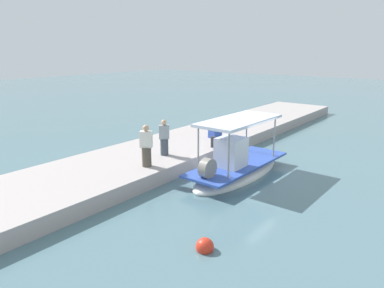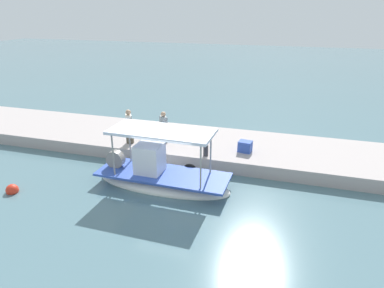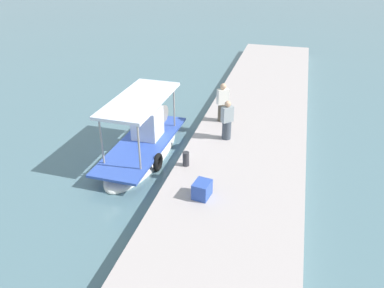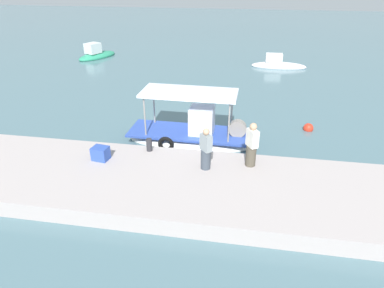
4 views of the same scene
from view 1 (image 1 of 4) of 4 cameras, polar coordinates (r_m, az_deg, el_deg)
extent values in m
plane|color=slate|center=(16.15, 8.36, -4.78)|extent=(120.00, 120.00, 0.00)
cube|color=#AEA29F|center=(18.44, -3.33, -1.10)|extent=(36.00, 4.66, 0.63)
ellipsoid|color=white|center=(15.92, 7.34, -4.78)|extent=(5.99, 2.07, 0.83)
cube|color=#3352B0|center=(15.77, 7.40, -3.19)|extent=(5.75, 2.06, 0.10)
cube|color=silver|center=(15.11, 6.28, -1.49)|extent=(1.12, 1.09, 1.35)
cylinder|color=gray|center=(13.58, 5.93, -2.07)|extent=(0.07, 0.07, 1.95)
cylinder|color=gray|center=(14.41, 1.01, -0.99)|extent=(0.07, 0.07, 1.95)
cylinder|color=gray|center=(16.80, 13.08, 0.94)|extent=(0.07, 0.07, 1.95)
cylinder|color=gray|center=(17.47, 8.74, 1.69)|extent=(0.07, 0.07, 1.95)
cube|color=silver|center=(15.28, 7.64, 3.79)|extent=(4.34, 1.97, 0.12)
torus|color=black|center=(17.07, 6.07, -2.44)|extent=(0.74, 0.20, 0.74)
cylinder|color=gray|center=(13.87, 2.50, -3.92)|extent=(0.81, 0.37, 0.80)
cylinder|color=#3E4752|center=(16.56, -4.46, -0.46)|extent=(0.53, 0.53, 0.78)
cube|color=#8A959A|center=(16.38, -4.51, 1.94)|extent=(0.52, 0.52, 0.64)
sphere|color=tan|center=(16.29, -4.55, 3.47)|extent=(0.25, 0.25, 0.25)
cylinder|color=#4F483B|center=(15.04, -7.30, -2.04)|extent=(0.55, 0.55, 0.83)
cube|color=silver|center=(14.84, -7.39, 0.76)|extent=(0.50, 0.57, 0.68)
sphere|color=tan|center=(14.73, -7.46, 2.56)|extent=(0.27, 0.27, 0.27)
cylinder|color=#2D2D33|center=(17.88, 3.39, 0.34)|extent=(0.24, 0.24, 0.54)
cube|color=#304FAC|center=(19.82, 3.73, 1.79)|extent=(0.69, 0.58, 0.54)
sphere|color=red|center=(10.28, 2.07, -16.18)|extent=(0.52, 0.52, 0.52)
camera|label=2|loc=(18.77, 55.19, 14.41)|focal=32.40mm
camera|label=3|loc=(29.04, 11.43, 19.79)|focal=35.65mm
camera|label=4|loc=(24.44, -28.26, 18.22)|focal=32.14mm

